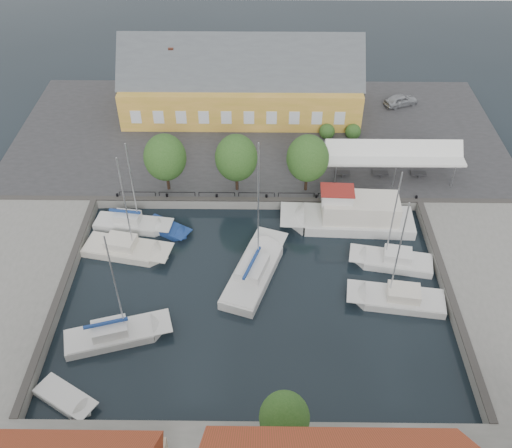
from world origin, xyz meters
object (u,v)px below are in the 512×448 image
Objects in this scene: west_boat_b at (126,250)px; west_boat_d at (116,336)px; warehouse at (236,84)px; tent_canopy at (393,155)px; launch_sw at (65,399)px; launch_nw at (167,229)px; east_boat_a at (393,262)px; car_red at (165,159)px; east_boat_b at (398,300)px; west_boat_a at (132,225)px; trawler at (353,217)px; center_sailboat at (254,273)px; car_silver at (401,100)px.

west_boat_d reaches higher than west_boat_b.
west_boat_d reaches higher than warehouse.
launch_sw is (-27.54, -26.33, -3.59)m from tent_canopy.
tent_canopy is 2.80× the size of launch_nw.
tent_canopy is at bearing 82.43° from east_boat_a.
east_boat_a is (22.27, -14.22, -1.40)m from car_red.
east_boat_b is 1.09× the size of west_boat_a.
launch_sw is (-3.64, -28.35, -1.57)m from car_red.
car_red is 0.36× the size of west_boat_d.
west_boat_a is at bearing 85.56° from launch_sw.
warehouse reaches higher than car_red.
warehouse is 41.87m from launch_sw.
west_boat_d is (-23.02, -3.99, 0.01)m from east_boat_b.
car_red is 21.14m from trawler.
trawler is (11.91, -20.63, -3.41)m from warehouse.
center_sailboat is 1.23× the size of west_boat_b.
east_boat_b is 24.74m from west_boat_b.
center_sailboat reaches higher than east_boat_b.
center_sailboat is (9.80, -15.80, -1.30)m from car_red.
warehouse is 28.04m from center_sailboat.
trawler reaches higher than launch_nw.
center_sailboat is 1.05× the size of trawler.
car_red is at bearing -121.66° from warehouse.
trawler is 30.09m from launch_sw.
trawler is at bearing 119.49° from east_boat_a.
west_boat_a reaches higher than launch_nw.
center_sailboat is 1.35× the size of west_boat_a.
east_boat_b is at bearing -13.78° from center_sailboat.
west_boat_b is (0.07, -3.55, -0.01)m from west_boat_a.
tent_canopy is 1.25× the size of west_boat_b.
trawler reaches higher than car_silver.
tent_canopy reaches higher than launch_nw.
east_boat_a is (-1.62, -12.19, -3.42)m from tent_canopy.
east_boat_b is 27.32m from launch_sw.
car_red reaches higher than launch_sw.
tent_canopy is at bearing 83.34° from east_boat_b.
car_silver is at bearing 36.95° from west_boat_a.
east_boat_a is (12.48, 1.58, -0.10)m from center_sailboat.
tent_canopy reaches higher than car_silver.
west_boat_d is at bearing -147.35° from center_sailboat.
center_sailboat reaches higher than car_silver.
warehouse is at bearing 120.00° from trawler.
east_boat_a is at bearing -52.29° from car_red.
car_red is (-27.74, -13.11, -0.07)m from car_silver.
warehouse is 2.67× the size of east_boat_a.
east_boat_a is 1.04× the size of west_boat_a.
west_boat_a is at bearing 168.83° from east_boat_a.
launch_nw is at bearing 144.86° from center_sailboat.
tent_canopy is at bearing 22.77° from west_boat_b.
car_silver is 0.86× the size of launch_nw.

